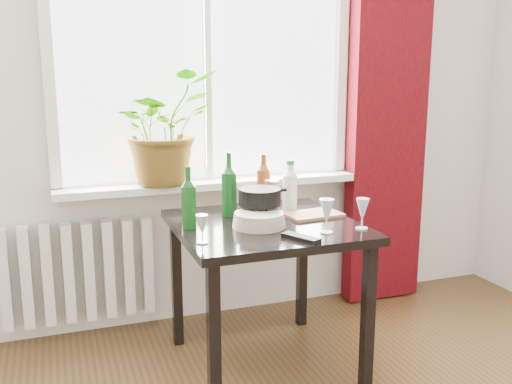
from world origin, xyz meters
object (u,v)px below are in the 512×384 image
object	(u,v)px
wine_bottle_right	(229,184)
wineglass_front_right	(327,216)
table	(265,241)
plate_stack	(259,220)
wineglass_front_left	(202,229)
cutting_board	(313,214)
wineglass_far_right	(362,213)
wineglass_back_center	(272,196)
tv_remote	(301,238)
fondue_pot	(260,205)
wine_bottle_left	(189,197)
wineglass_back_left	(228,195)
potted_plant	(163,128)
radiator	(79,272)
cleaning_bottle	(290,186)
bottle_amber	(263,180)

from	to	relation	value
wine_bottle_right	wineglass_front_right	distance (m)	0.56
table	plate_stack	bearing A→B (deg)	-131.02
wine_bottle_right	wineglass_front_left	size ratio (longest dim) A/B	2.56
cutting_board	wineglass_far_right	bearing A→B (deg)	-70.08
wineglass_back_center	tv_remote	xyz separation A→B (m)	(-0.06, -0.50, -0.08)
plate_stack	cutting_board	xyz separation A→B (m)	(0.33, 0.10, -0.03)
fondue_pot	wine_bottle_left	bearing A→B (deg)	164.57
table	wine_bottle_right	bearing A→B (deg)	122.12
table	wineglass_back_center	distance (m)	0.27
table	wineglass_far_right	size ratio (longest dim) A/B	5.76
wineglass_back_left	tv_remote	bearing A→B (deg)	-77.16
potted_plant	wineglass_back_center	world-z (taller)	potted_plant
radiator	wineglass_far_right	world-z (taller)	wineglass_far_right
table	wineglass_back_center	size ratio (longest dim) A/B	4.93
radiator	fondue_pot	bearing A→B (deg)	-34.98
wineglass_far_right	wine_bottle_left	bearing A→B (deg)	158.82
wine_bottle_left	fondue_pot	distance (m)	0.36
wineglass_front_left	tv_remote	xyz separation A→B (m)	(0.41, -0.10, -0.05)
wine_bottle_right	plate_stack	distance (m)	0.29
wineglass_back_center	plate_stack	world-z (taller)	wineglass_back_center
wineglass_far_right	wineglass_front_left	world-z (taller)	wineglass_far_right
wineglass_back_left	fondue_pot	world-z (taller)	wineglass_back_left
wineglass_back_center	cleaning_bottle	bearing A→B (deg)	1.84
wineglass_back_left	cutting_board	xyz separation A→B (m)	(0.37, -0.26, -0.08)
cutting_board	plate_stack	bearing A→B (deg)	-162.98
plate_stack	cutting_board	distance (m)	0.34
potted_plant	bottle_amber	size ratio (longest dim) A/B	2.09
cleaning_bottle	wine_bottle_right	bearing A→B (deg)	177.91
radiator	bottle_amber	world-z (taller)	bottle_amber
cutting_board	radiator	bearing A→B (deg)	152.04
fondue_pot	cleaning_bottle	bearing A→B (deg)	14.34
bottle_amber	fondue_pot	bearing A→B (deg)	-114.17
wineglass_back_center	plate_stack	size ratio (longest dim) A/B	0.69
radiator	wineglass_far_right	distance (m)	1.58
tv_remote	radiator	bearing A→B (deg)	105.31
table	wine_bottle_right	world-z (taller)	wine_bottle_right
radiator	plate_stack	size ratio (longest dim) A/B	3.23
bottle_amber	wineglass_back_left	world-z (taller)	bottle_amber
plate_stack	potted_plant	bearing A→B (deg)	115.53
potted_plant	wine_bottle_right	xyz separation A→B (m)	(0.25, -0.40, -0.25)
bottle_amber	fondue_pot	world-z (taller)	bottle_amber
table	wine_bottle_left	bearing A→B (deg)	175.63
wine_bottle_right	fondue_pot	size ratio (longest dim) A/B	1.38
plate_stack	wineglass_front_right	bearing A→B (deg)	-38.40
cleaning_bottle	wineglass_front_left	xyz separation A→B (m)	(-0.58, -0.41, -0.07)
wine_bottle_left	fondue_pot	bearing A→B (deg)	2.54
cleaning_bottle	wineglass_back_center	world-z (taller)	cleaning_bottle
bottle_amber	fondue_pot	size ratio (longest dim) A/B	1.26
wineglass_back_left	tv_remote	world-z (taller)	wineglass_back_left
radiator	wineglass_back_center	xyz separation A→B (m)	(0.95, -0.45, 0.45)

